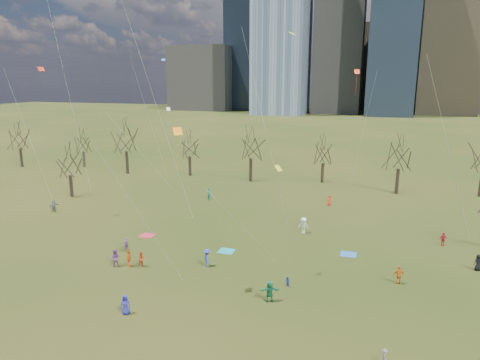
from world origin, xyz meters
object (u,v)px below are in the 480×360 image
(person_2, at_px, (142,259))
(person_0, at_px, (125,305))
(blanket_teal, at_px, (226,251))
(blanket_crimson, at_px, (147,236))
(blanket_navy, at_px, (348,254))
(person_4, at_px, (129,259))

(person_2, bearing_deg, person_0, -122.75)
(blanket_teal, bearing_deg, blanket_crimson, 171.49)
(blanket_navy, bearing_deg, person_0, -132.21)
(blanket_teal, distance_m, person_4, 9.88)
(person_0, relative_size, person_4, 0.98)
(blanket_crimson, height_order, person_2, person_2)
(person_0, height_order, person_4, person_4)
(person_0, bearing_deg, blanket_crimson, 96.24)
(person_0, bearing_deg, blanket_navy, 29.67)
(blanket_teal, height_order, person_4, person_4)
(person_2, bearing_deg, person_4, 141.02)
(blanket_teal, xyz_separation_m, person_2, (-6.37, -6.00, 0.74))
(blanket_teal, height_order, person_0, person_0)
(person_0, height_order, person_2, person_0)
(person_2, height_order, person_4, person_4)
(person_0, distance_m, person_4, 8.68)
(blanket_teal, relative_size, blanket_navy, 1.00)
(person_0, bearing_deg, blanket_teal, 59.01)
(blanket_crimson, height_order, person_0, person_0)
(blanket_teal, distance_m, blanket_crimson, 10.22)
(blanket_navy, height_order, person_0, person_0)
(blanket_navy, distance_m, person_2, 20.60)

